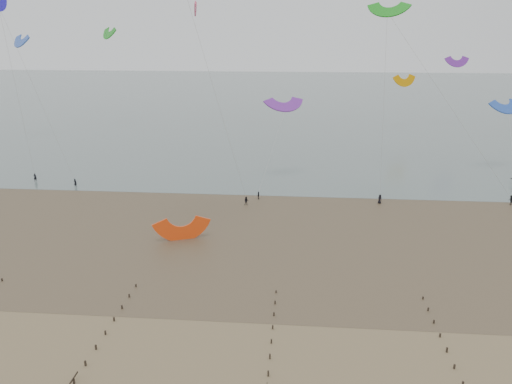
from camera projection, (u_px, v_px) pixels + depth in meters
The scene contains 6 objects.
ground at pixel (232, 350), 51.45m from camera, with size 500.00×500.00×0.00m, color brown.
sea_and_shore at pixel (235, 224), 84.35m from camera, with size 500.00×665.00×0.03m.
kitesurfer_lead at pixel (75, 183), 103.99m from camera, with size 0.66×0.44×1.82m, color black.
kitesurfers at pixel (388, 190), 99.16m from camera, with size 103.92×19.20×1.88m.
grounded_kite at pixel (183, 240), 78.31m from camera, with size 7.48×3.92×5.70m, color #FA430F, non-canonical shape.
kites_airborne at pixel (229, 62), 126.90m from camera, with size 232.28×108.56×39.44m.
Camera 1 is at (6.23, -43.43, 31.53)m, focal length 35.00 mm.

